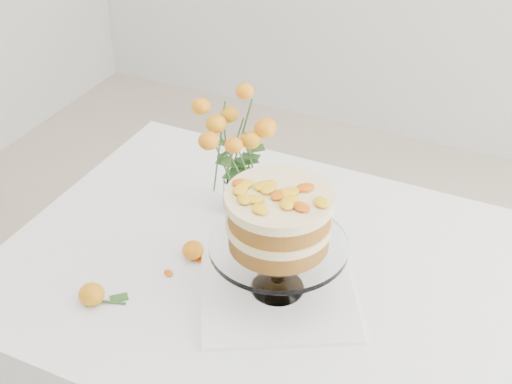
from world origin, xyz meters
TOP-DOWN VIEW (x-y plane):
  - table at (0.00, 0.00)m, footprint 1.43×0.93m
  - napkin at (-0.06, -0.07)m, footprint 0.45×0.45m
  - cake_stand at (-0.06, -0.07)m, footprint 0.29×0.29m
  - rose_vase at (-0.27, 0.17)m, footprint 0.28×0.28m
  - loose_rose_near at (-0.40, -0.27)m, footprint 0.10×0.06m
  - loose_rose_far at (-0.28, -0.05)m, footprint 0.09×0.05m
  - stray_petal_a at (-0.12, -0.10)m, footprint 0.03×0.02m
  - stray_petal_b at (-0.02, -0.14)m, footprint 0.03×0.02m
  - stray_petal_c at (0.02, -0.18)m, footprint 0.03×0.02m
  - stray_petal_d at (-0.26, -0.05)m, footprint 0.03×0.02m
  - stray_petal_e at (-0.30, -0.12)m, footprint 0.03×0.02m

SIDE VIEW (x-z plane):
  - table at x=0.00m, z-range 0.30..1.05m
  - stray_petal_a at x=-0.12m, z-range 0.76..0.76m
  - stray_petal_b at x=-0.02m, z-range 0.76..0.76m
  - stray_petal_c at x=0.02m, z-range 0.76..0.76m
  - stray_petal_d at x=-0.26m, z-range 0.76..0.76m
  - stray_petal_e at x=-0.30m, z-range 0.76..0.76m
  - napkin at x=-0.06m, z-range 0.76..0.77m
  - loose_rose_far at x=-0.28m, z-range 0.76..0.80m
  - loose_rose_near at x=-0.40m, z-range 0.76..0.80m
  - cake_stand at x=-0.06m, z-range 0.81..1.07m
  - rose_vase at x=-0.27m, z-range 0.79..1.14m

